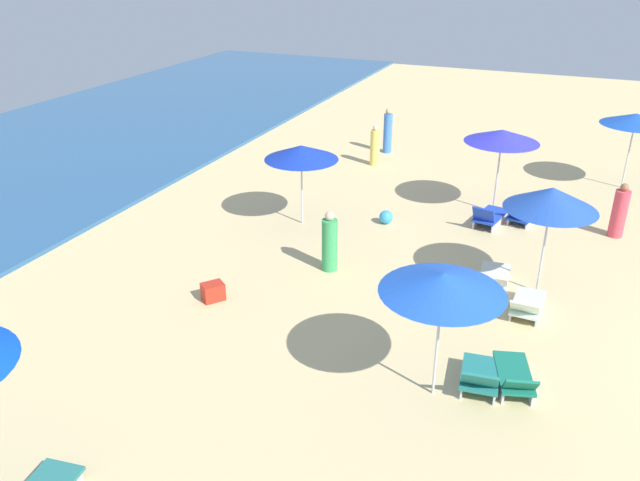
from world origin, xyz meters
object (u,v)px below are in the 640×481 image
(umbrella_0, at_px, (502,136))
(lounge_chair_4_1, at_px, (515,377))
(umbrella_3, at_px, (552,199))
(beachgoer_4, at_px, (375,147))
(beach_ball_1, at_px, (386,217))
(umbrella_4, at_px, (443,283))
(beachgoer_0, at_px, (619,212))
(lounge_chair_0_0, at_px, (524,215))
(beachgoer_2, at_px, (330,243))
(umbrella_1, at_px, (636,119))
(lounge_chair_4_0, at_px, (480,377))
(lounge_chair_3_1, at_px, (494,278))
(umbrella_5, at_px, (301,152))
(lounge_chair_3_0, at_px, (527,305))
(beachgoer_3, at_px, (388,132))
(cooler_box_0, at_px, (213,292))
(lounge_chair_0_1, at_px, (489,216))

(umbrella_0, height_order, lounge_chair_4_1, umbrella_0)
(umbrella_3, bearing_deg, umbrella_0, 20.88)
(beachgoer_4, bearing_deg, beach_ball_1, -84.58)
(umbrella_4, bearing_deg, beach_ball_1, 23.95)
(beachgoer_0, bearing_deg, umbrella_0, 77.27)
(lounge_chair_0_0, xyz_separation_m, beachgoer_2, (-4.95, 4.09, 0.49))
(lounge_chair_0_0, distance_m, beachgoer_2, 6.44)
(umbrella_1, height_order, lounge_chair_4_0, umbrella_1)
(lounge_chair_3_1, relative_size, umbrella_5, 0.67)
(lounge_chair_3_0, distance_m, beach_ball_1, 5.61)
(lounge_chair_0_0, xyz_separation_m, beachgoer_3, (4.92, 5.71, 0.58))
(lounge_chair_3_0, xyz_separation_m, beachgoer_0, (5.20, -1.77, 0.47))
(umbrella_0, height_order, lounge_chair_4_0, umbrella_0)
(lounge_chair_0_0, relative_size, umbrella_5, 0.70)
(umbrella_4, height_order, umbrella_5, umbrella_4)
(umbrella_0, relative_size, beachgoer_0, 1.64)
(lounge_chair_4_1, bearing_deg, lounge_chair_3_0, -104.26)
(umbrella_1, bearing_deg, beachgoer_2, 143.81)
(beachgoer_3, distance_m, cooler_box_0, 12.29)
(lounge_chair_0_0, distance_m, beachgoer_3, 7.56)
(beachgoer_0, relative_size, beach_ball_1, 3.91)
(beachgoer_0, bearing_deg, umbrella_1, -7.19)
(umbrella_3, xyz_separation_m, beachgoer_4, (7.38, 6.46, -1.64))
(beachgoer_0, bearing_deg, beachgoer_4, 63.21)
(lounge_chair_4_0, relative_size, beachgoer_2, 0.86)
(umbrella_0, bearing_deg, umbrella_3, -159.12)
(lounge_chair_0_1, distance_m, beachgoer_3, 7.38)
(umbrella_0, height_order, umbrella_1, umbrella_0)
(beachgoer_2, bearing_deg, cooler_box_0, -122.95)
(beachgoer_0, distance_m, beachgoer_4, 8.76)
(lounge_chair_0_0, relative_size, beachgoer_2, 1.04)
(lounge_chair_0_0, bearing_deg, umbrella_5, 39.45)
(beach_ball_1, bearing_deg, lounge_chair_4_0, -149.63)
(lounge_chair_4_0, bearing_deg, beachgoer_0, -111.92)
(lounge_chair_0_1, xyz_separation_m, lounge_chair_3_1, (-3.66, -0.71, -0.02))
(lounge_chair_4_1, bearing_deg, umbrella_3, -106.43)
(beachgoer_4, bearing_deg, lounge_chair_0_0, -46.72)
(lounge_chair_0_0, distance_m, umbrella_1, 5.41)
(beachgoer_0, bearing_deg, beachgoer_2, 122.41)
(umbrella_5, bearing_deg, lounge_chair_4_1, -128.97)
(lounge_chair_3_0, distance_m, beachgoer_3, 12.01)
(umbrella_3, distance_m, lounge_chair_3_1, 2.30)
(umbrella_5, distance_m, beachgoer_3, 7.62)
(beachgoer_3, xyz_separation_m, beach_ball_1, (-6.59, -2.05, -0.60))
(beach_ball_1, bearing_deg, umbrella_5, 112.14)
(lounge_chair_0_0, xyz_separation_m, umbrella_1, (4.24, -2.64, 2.07))
(umbrella_5, distance_m, beachgoer_2, 3.30)
(umbrella_0, distance_m, lounge_chair_4_0, 9.02)
(lounge_chair_3_1, height_order, lounge_chair_4_1, lounge_chair_4_1)
(umbrella_0, relative_size, lounge_chair_4_1, 1.69)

